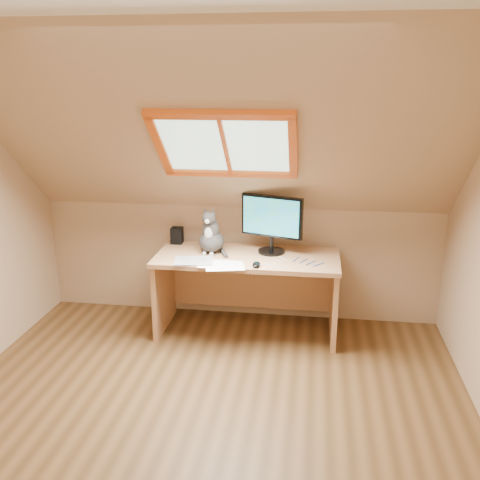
# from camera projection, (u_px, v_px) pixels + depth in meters

# --- Properties ---
(ground) EXTENTS (3.50, 3.50, 0.00)m
(ground) POSITION_uv_depth(u_px,v_px,m) (199.00, 431.00, 3.28)
(ground) COLOR brown
(ground) RESTS_ON ground
(room_shell) EXTENTS (3.52, 3.52, 2.41)m
(room_shell) POSITION_uv_depth(u_px,v_px,m) (189.00, 208.00, 2.78)
(room_shell) COLOR tan
(room_shell) RESTS_ON ground
(desk) EXTENTS (1.50, 0.66, 0.68)m
(desk) POSITION_uv_depth(u_px,v_px,m) (248.00, 277.00, 4.50)
(desk) COLOR tan
(desk) RESTS_ON ground
(monitor) EXTENTS (0.51, 0.22, 0.48)m
(monitor) POSITION_uv_depth(u_px,v_px,m) (272.00, 220.00, 4.36)
(monitor) COLOR black
(monitor) RESTS_ON desk
(cat) EXTENTS (0.24, 0.28, 0.39)m
(cat) POSITION_uv_depth(u_px,v_px,m) (211.00, 236.00, 4.42)
(cat) COLOR #413C39
(cat) RESTS_ON desk
(desk_speaker) EXTENTS (0.10, 0.10, 0.14)m
(desk_speaker) POSITION_uv_depth(u_px,v_px,m) (177.00, 235.00, 4.68)
(desk_speaker) COLOR black
(desk_speaker) RESTS_ON desk
(graphics_tablet) EXTENTS (0.33, 0.26, 0.01)m
(graphics_tablet) POSITION_uv_depth(u_px,v_px,m) (194.00, 261.00, 4.22)
(graphics_tablet) COLOR #B2B2B7
(graphics_tablet) RESTS_ON desk
(mouse) EXTENTS (0.06, 0.11, 0.03)m
(mouse) POSITION_uv_depth(u_px,v_px,m) (256.00, 264.00, 4.11)
(mouse) COLOR black
(mouse) RESTS_ON desk
(papers) EXTENTS (0.33, 0.27, 0.00)m
(papers) POSITION_uv_depth(u_px,v_px,m) (222.00, 265.00, 4.15)
(papers) COLOR white
(papers) RESTS_ON desk
(cables) EXTENTS (0.51, 0.26, 0.01)m
(cables) POSITION_uv_depth(u_px,v_px,m) (295.00, 262.00, 4.21)
(cables) COLOR silver
(cables) RESTS_ON desk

